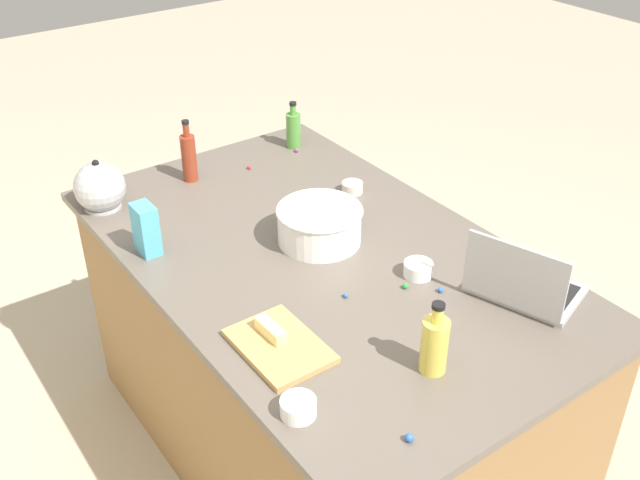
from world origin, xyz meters
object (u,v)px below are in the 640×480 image
object	(u,v)px
laptop	(522,284)
ramekin_medium	(418,269)
ramekin_wide	(298,407)
kettle	(100,187)
bottle_soy	(189,157)
bottle_olive	(293,129)
butter_stick_left	(271,330)
ramekin_small	(352,187)
cutting_board	(279,346)
bottle_oil	(434,344)
mixing_bowl_large	(319,224)
candy_bag	(146,229)

from	to	relation	value
laptop	ramekin_medium	bearing A→B (deg)	33.12
ramekin_wide	kettle	bearing A→B (deg)	-0.15
bottle_soy	bottle_olive	size ratio (longest dim) A/B	1.24
butter_stick_left	ramekin_wide	size ratio (longest dim) A/B	1.23
bottle_olive	ramekin_small	xyz separation A→B (m)	(-0.45, 0.04, -0.06)
laptop	ramekin_medium	world-z (taller)	laptop
cutting_board	ramekin_small	world-z (taller)	ramekin_small
bottle_oil	bottle_olive	xyz separation A→B (m)	(1.33, -0.46, -0.01)
laptop	bottle_olive	bearing A→B (deg)	-1.75
mixing_bowl_large	candy_bag	distance (m)	0.55
laptop	ramekin_medium	xyz separation A→B (m)	(0.26, 0.17, -0.02)
laptop	ramekin_small	world-z (taller)	laptop
butter_stick_left	ramekin_small	size ratio (longest dim) A/B	1.41
laptop	kettle	xyz separation A→B (m)	(1.23, 0.79, 0.03)
cutting_board	bottle_oil	bearing A→B (deg)	-137.15
bottle_oil	kettle	xyz separation A→B (m)	(1.31, 0.37, -0.01)
laptop	butter_stick_left	size ratio (longest dim) A/B	3.30
bottle_soy	cutting_board	distance (m)	1.05
ramekin_medium	candy_bag	size ratio (longest dim) A/B	0.53
ramekin_medium	ramekin_wide	xyz separation A→B (m)	(-0.27, 0.63, -0.00)
bottle_olive	ramekin_wide	size ratio (longest dim) A/B	2.17
bottle_oil	candy_bag	bearing A→B (deg)	20.88
cutting_board	ramekin_medium	distance (m)	0.53
bottle_oil	bottle_olive	size ratio (longest dim) A/B	1.09
ramekin_medium	candy_bag	xyz separation A→B (m)	(0.60, 0.61, 0.06)
ramekin_medium	ramekin_wide	bearing A→B (deg)	113.08
butter_stick_left	ramekin_wide	world-z (taller)	butter_stick_left
kettle	ramekin_small	world-z (taller)	kettle
bottle_soy	ramekin_medium	world-z (taller)	bottle_soy
bottle_soy	ramekin_medium	distance (m)	1.01
cutting_board	bottle_soy	bearing A→B (deg)	-14.42
bottle_soy	ramekin_wide	bearing A→B (deg)	164.04
bottle_oil	butter_stick_left	distance (m)	0.44
bottle_oil	cutting_board	size ratio (longest dim) A/B	0.75
laptop	ramekin_medium	distance (m)	0.31
butter_stick_left	ramekin_medium	bearing A→B (deg)	-90.35
butter_stick_left	candy_bag	bearing A→B (deg)	7.81
kettle	candy_bag	size ratio (longest dim) A/B	1.25
bottle_soy	ramekin_wide	size ratio (longest dim) A/B	2.69
ramekin_small	ramekin_medium	xyz separation A→B (m)	(-0.54, 0.16, 0.00)
bottle_oil	ramekin_wide	bearing A→B (deg)	79.29
ramekin_wide	bottle_soy	bearing A→B (deg)	-15.96
candy_bag	bottle_soy	bearing A→B (deg)	-42.86
mixing_bowl_large	bottle_olive	size ratio (longest dim) A/B	1.46
cutting_board	candy_bag	xyz separation A→B (m)	(0.64, 0.08, 0.08)
cutting_board	butter_stick_left	xyz separation A→B (m)	(0.04, 0.00, 0.03)
bottle_soy	cutting_board	world-z (taller)	bottle_soy
butter_stick_left	bottle_olive	bearing A→B (deg)	-36.90
bottle_oil	bottle_olive	world-z (taller)	bottle_oil
bottle_oil	bottle_soy	distance (m)	1.31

